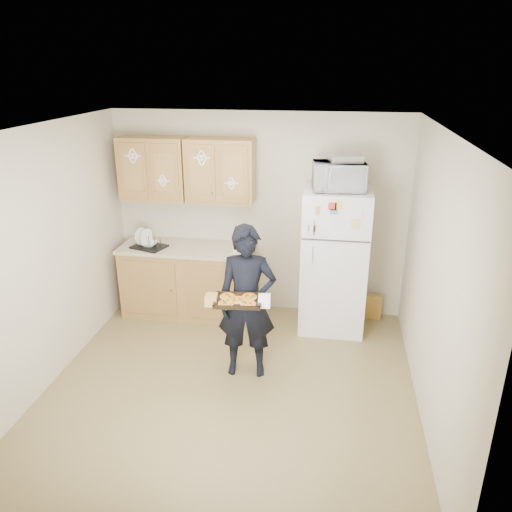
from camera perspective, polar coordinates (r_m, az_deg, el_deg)
The scene contains 24 objects.
floor at distance 5.14m, azimuth -2.88°, elevation -14.67°, with size 3.60×3.60×0.00m, color brown.
ceiling at distance 4.20m, azimuth -3.52°, elevation 14.19°, with size 3.60×3.60×0.00m, color white.
wall_back at distance 6.19m, azimuth 0.33°, elevation 4.70°, with size 3.60×0.04×2.50m, color #C0B59B.
wall_front at distance 3.01m, azimuth -10.60°, elevation -15.03°, with size 3.60×0.04×2.50m, color #C0B59B.
wall_left at distance 5.19m, azimuth -22.99°, elevation -0.37°, with size 0.04×3.60×2.50m, color #C0B59B.
wall_right at distance 4.52m, azimuth 19.78°, elevation -3.04°, with size 0.04×3.60×2.50m, color #C0B59B.
refrigerator at distance 5.91m, azimuth 8.91°, elevation -0.51°, with size 0.75×0.70×1.70m, color white.
base_cabinet at distance 6.36m, azimuth -7.73°, elevation -2.91°, with size 1.60×0.60×0.86m, color olive.
countertop at distance 6.19m, azimuth -7.93°, elevation 0.89°, with size 1.64×0.64×0.04m, color #B7A28D.
upper_cab_left at distance 6.19m, azimuth -11.62°, elevation 9.75°, with size 0.80×0.33×0.75m, color olive.
upper_cab_right at distance 5.95m, azimuth -4.09°, elevation 9.68°, with size 0.80×0.33×0.75m, color olive.
cereal_box at distance 6.43m, azimuth 13.20°, elevation -5.71°, with size 0.20×0.07×0.32m, color gold.
person at distance 4.96m, azimuth -1.04°, elevation -5.35°, with size 0.58×0.38×1.59m, color black.
baking_tray at distance 4.63m, azimuth -2.10°, elevation -5.19°, with size 0.43×0.32×0.04m, color black.
pizza_front_left at distance 4.57m, azimuth -3.44°, elevation -5.37°, with size 0.14×0.14×0.02m, color orange.
pizza_front_right at distance 4.55m, azimuth -0.91°, elevation -5.44°, with size 0.14×0.14×0.02m, color orange.
pizza_back_left at distance 4.70m, azimuth -3.25°, elevation -4.59°, with size 0.14×0.14×0.02m, color orange.
pizza_back_right at distance 4.68m, azimuth -0.79°, elevation -4.65°, with size 0.14×0.14×0.02m, color orange.
pizza_center at distance 4.62m, azimuth -2.10°, elevation -5.00°, with size 0.14×0.14×0.02m, color orange.
microwave at distance 5.57m, azimuth 9.45°, elevation 8.96°, with size 0.56×0.38×0.31m, color white.
foil_pan at distance 5.56m, azimuth 10.24°, elevation 10.92°, with size 0.35×0.24×0.07m, color #B2B2B9.
dish_rack at distance 6.22m, azimuth -12.16°, elevation 1.64°, with size 0.39×0.29×0.16m, color black.
bowl at distance 6.23m, azimuth -12.13°, elevation 1.35°, with size 0.20×0.20×0.05m, color silver.
soap_bottle at distance 5.93m, azimuth -2.27°, elevation 1.35°, with size 0.09×0.09×0.19m, color white.
Camera 1 is at (0.90, -4.07, 3.01)m, focal length 35.00 mm.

